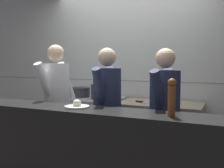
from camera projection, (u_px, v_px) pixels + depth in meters
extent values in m
cube|color=silver|center=(130.00, 71.00, 4.03)|extent=(8.00, 0.06, 2.60)
cube|color=gray|center=(129.00, 81.00, 4.01)|extent=(8.00, 0.00, 0.01)
cube|color=#38383D|center=(89.00, 129.00, 3.94)|extent=(0.93, 0.70, 0.86)
cube|color=#B7BABF|center=(89.00, 99.00, 3.90)|extent=(0.95, 0.71, 0.04)
cube|color=#B7BABF|center=(78.00, 130.00, 3.63)|extent=(0.84, 0.03, 0.10)
cube|color=gray|center=(160.00, 136.00, 3.50)|extent=(1.10, 0.65, 0.89)
cube|color=black|center=(83.00, 156.00, 2.64)|extent=(2.85, 0.45, 0.97)
cylinder|color=#2D2D33|center=(80.00, 92.00, 4.01)|extent=(0.30, 0.30, 0.15)
cylinder|color=#2D2D33|center=(80.00, 88.00, 4.00)|extent=(0.32, 0.32, 0.01)
cylinder|color=#2D2D33|center=(99.00, 92.00, 3.76)|extent=(0.23, 0.23, 0.21)
cylinder|color=#2D2D33|center=(99.00, 85.00, 3.76)|extent=(0.25, 0.25, 0.01)
cone|color=#B7BABF|center=(170.00, 100.00, 3.42)|extent=(0.29, 0.29, 0.10)
cube|color=#B7BABF|center=(151.00, 104.00, 3.38)|extent=(0.28, 0.13, 0.01)
cube|color=black|center=(139.00, 102.00, 3.51)|extent=(0.11, 0.06, 0.02)
cylinder|color=white|center=(77.00, 107.00, 2.63)|extent=(0.25, 0.25, 0.02)
sphere|color=beige|center=(77.00, 104.00, 2.63)|extent=(0.09, 0.09, 0.09)
cylinder|color=brown|center=(172.00, 101.00, 2.20)|extent=(0.06, 0.06, 0.26)
sphere|color=brown|center=(172.00, 82.00, 2.18)|extent=(0.07, 0.07, 0.07)
cube|color=black|center=(57.00, 141.00, 3.46)|extent=(0.31, 0.22, 0.77)
cylinder|color=white|center=(56.00, 88.00, 3.41)|extent=(0.37, 0.37, 0.64)
sphere|color=beige|center=(56.00, 53.00, 3.37)|extent=(0.22, 0.22, 0.22)
cylinder|color=white|center=(66.00, 81.00, 3.57)|extent=(0.14, 0.33, 0.54)
cylinder|color=white|center=(45.00, 83.00, 3.23)|extent=(0.14, 0.33, 0.54)
cube|color=black|center=(107.00, 152.00, 3.08)|extent=(0.28, 0.19, 0.75)
cylinder|color=#262D4C|center=(107.00, 95.00, 3.03)|extent=(0.34, 0.34, 0.62)
sphere|color=beige|center=(107.00, 57.00, 2.99)|extent=(0.21, 0.21, 0.21)
cylinder|color=#262D4C|center=(113.00, 87.00, 3.20)|extent=(0.11, 0.31, 0.52)
cylinder|color=#262D4C|center=(100.00, 90.00, 2.84)|extent=(0.11, 0.31, 0.52)
cube|color=black|center=(164.00, 161.00, 2.83)|extent=(0.29, 0.21, 0.74)
cylinder|color=#262D4C|center=(165.00, 99.00, 2.77)|extent=(0.36, 0.36, 0.61)
sphere|color=beige|center=(165.00, 58.00, 2.74)|extent=(0.21, 0.21, 0.21)
cylinder|color=#262D4C|center=(171.00, 91.00, 2.93)|extent=(0.13, 0.32, 0.51)
cylinder|color=#262D4C|center=(158.00, 94.00, 2.61)|extent=(0.13, 0.32, 0.51)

